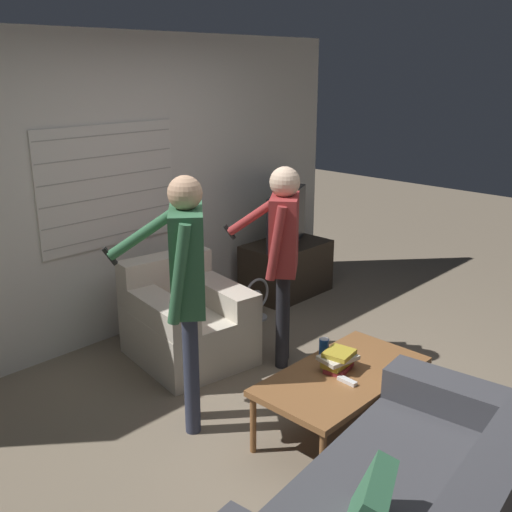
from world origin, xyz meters
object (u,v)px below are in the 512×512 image
Objects in this scene: soda_can at (324,347)px; person_right_standing at (283,243)px; tv at (287,218)px; spare_remote at (347,381)px; armchair_beige at (186,320)px; person_left_standing at (186,273)px; floor_fan at (257,300)px; book_stack at (338,360)px; coffee_table at (343,378)px.

person_right_standing is at bearing 62.70° from soda_can.
tv is 6.42× the size of spare_remote.
armchair_beige reaches higher than spare_remote.
tv is 2.52m from person_left_standing.
person_left_standing is at bearing 125.00° from spare_remote.
floor_fan is (-0.69, -0.24, -0.62)m from tv.
soda_can is (0.71, -0.54, -0.57)m from person_left_standing.
person_right_standing reaches higher than book_stack.
person_right_standing is 11.94× the size of spare_remote.
coffee_table is 0.70× the size of person_left_standing.
person_right_standing is 6.09× the size of book_stack.
coffee_table is at bearing -108.77° from book_stack.
soda_can is at bearing 63.68° from spare_remote.
spare_remote is 2.04m from floor_fan.
book_stack is (-0.44, -0.86, -0.50)m from person_right_standing.
coffee_table is at bearing -101.28° from person_left_standing.
person_left_standing is 1.99m from floor_fan.
book_stack is (-1.62, -1.84, -0.32)m from tv.
armchair_beige reaches higher than floor_fan.
floor_fan is (0.93, 1.60, -0.30)m from book_stack.
book_stack and soda_can have the same top height.
spare_remote is (-0.08, -0.09, 0.05)m from coffee_table.
soda_can reaches higher than floor_fan.
armchair_beige is 2.57× the size of floor_fan.
person_right_standing is (0.46, -0.63, 0.68)m from armchair_beige.
person_right_standing is (-1.18, -0.98, 0.19)m from tv.
floor_fan is at bearing 62.94° from spare_remote.
person_left_standing reaches higher than floor_fan.
armchair_beige is at bearing 88.85° from person_right_standing.
book_stack is at bearing -120.15° from floor_fan.
spare_remote is (-0.18, -0.32, -0.05)m from soda_can.
spare_remote is (0.53, -0.86, -0.62)m from person_left_standing.
armchair_beige is 3.93× the size of book_stack.
coffee_table is 2.54m from tv.
tv is at bearing 47.32° from soda_can.
floor_fan is at bearing -8.49° from tv.
person_right_standing is at bearing 63.45° from coffee_table.
floor_fan is at bearing 60.18° from coffee_table.
soda_can reaches higher than spare_remote.
person_right_standing is at bearing 12.02° from tv.
person_left_standing reaches higher than armchair_beige.
spare_remote is (-1.72, -1.98, -0.37)m from tv.
person_left_standing is 12.63× the size of spare_remote.
coffee_table is at bearing -153.54° from person_right_standing.
person_right_standing is 1.09m from book_stack.
soda_can is 0.37m from spare_remote.
book_stack is 0.65× the size of floor_fan.
person_left_standing is 1.19m from spare_remote.
tv is 2.47m from book_stack.
soda_can is 0.32× the size of floor_fan.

